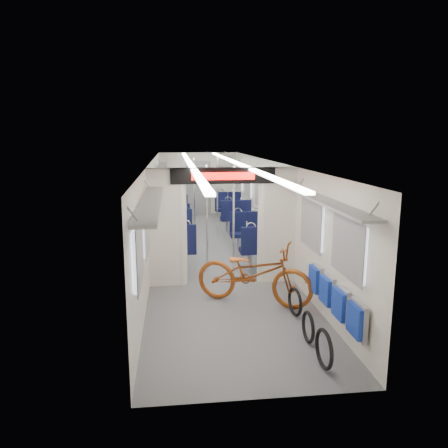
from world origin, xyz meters
name	(u,v)px	position (x,y,z in m)	size (l,w,h in m)	color
carriage	(214,197)	(0.00, -0.27, 1.50)	(12.00, 12.02, 2.31)	#515456
bicycle	(254,273)	(0.41, -3.16, 0.55)	(0.73, 2.09, 1.10)	#954515
flip_bench	(334,297)	(1.35, -4.51, 0.58)	(0.12, 2.07, 0.48)	gray
bike_hoop_a	(324,351)	(0.89, -5.44, 0.24)	(0.53, 0.53, 0.05)	black
bike_hoop_b	(308,329)	(0.91, -4.72, 0.21)	(0.46, 0.46, 0.05)	black
bike_hoop_c	(295,303)	(0.99, -3.78, 0.22)	(0.48, 0.48, 0.05)	black
seat_bay_near_left	(175,235)	(-0.93, -0.03, 0.56)	(0.93, 2.17, 1.13)	black
seat_bay_near_right	(253,236)	(0.94, -0.29, 0.53)	(0.89, 2.00, 1.08)	black
seat_bay_far_left	(174,213)	(-0.93, 3.13, 0.54)	(0.91, 2.07, 1.10)	black
seat_bay_far_right	(232,209)	(0.93, 3.60, 0.55)	(0.91, 2.09, 1.11)	black
stanchion_near_left	(207,219)	(-0.24, -1.20, 1.15)	(0.04, 0.04, 2.30)	silver
stanchion_near_right	(234,221)	(0.29, -1.49, 1.15)	(0.04, 0.04, 2.30)	silver
stanchion_far_left	(194,200)	(-0.36, 1.78, 1.15)	(0.04, 0.04, 2.30)	silver
stanchion_far_right	(217,198)	(0.30, 2.00, 1.15)	(0.04, 0.04, 2.30)	silver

